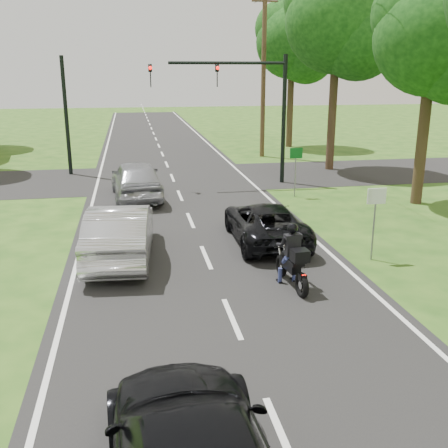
% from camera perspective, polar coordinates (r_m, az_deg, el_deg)
% --- Properties ---
extents(ground, '(140.00, 140.00, 0.00)m').
position_cam_1_polar(ground, '(11.77, 0.87, -10.27)').
color(ground, '#234A14').
rests_on(ground, ground).
extents(road, '(8.00, 100.00, 0.01)m').
position_cam_1_polar(road, '(21.10, -4.30, 1.86)').
color(road, black).
rests_on(road, ground).
extents(cross_road, '(60.00, 7.00, 0.01)m').
position_cam_1_polar(cross_road, '(26.93, -5.64, 5.01)').
color(cross_road, black).
rests_on(cross_road, ground).
extents(motorcycle_rider, '(0.58, 1.97, 1.69)m').
position_cam_1_polar(motorcycle_rider, '(13.24, 7.48, -4.15)').
color(motorcycle_rider, black).
rests_on(motorcycle_rider, ground).
extents(dark_suv, '(2.14, 4.55, 1.26)m').
position_cam_1_polar(dark_suv, '(16.67, 4.50, 0.17)').
color(dark_suv, black).
rests_on(dark_suv, road).
extents(silver_sedan, '(2.07, 4.99, 1.61)m').
position_cam_1_polar(silver_sedan, '(15.33, -11.21, -0.87)').
color(silver_sedan, silver).
rests_on(silver_sedan, road).
extents(silver_suv, '(2.30, 4.98, 1.65)m').
position_cam_1_polar(silver_suv, '(22.57, -9.52, 4.82)').
color(silver_suv, '#A2A3AA').
rests_on(silver_suv, road).
extents(traffic_signal, '(6.38, 0.44, 6.00)m').
position_cam_1_polar(traffic_signal, '(24.93, 2.37, 13.75)').
color(traffic_signal, black).
rests_on(traffic_signal, ground).
extents(signal_pole_far, '(0.20, 0.20, 6.00)m').
position_cam_1_polar(signal_pole_far, '(28.60, -16.79, 11.14)').
color(signal_pole_far, black).
rests_on(signal_pole_far, ground).
extents(utility_pole_far, '(1.60, 0.28, 10.00)m').
position_cam_1_polar(utility_pole_far, '(33.36, 4.32, 16.01)').
color(utility_pole_far, brown).
rests_on(utility_pole_far, ground).
extents(sign_white, '(0.55, 0.07, 2.12)m').
position_cam_1_polar(sign_white, '(15.36, 16.19, 1.85)').
color(sign_white, slate).
rests_on(sign_white, ground).
extents(sign_green, '(0.55, 0.07, 2.12)m').
position_cam_1_polar(sign_green, '(22.70, 7.83, 6.90)').
color(sign_green, slate).
rests_on(sign_green, ground).
extents(tree_row_c, '(4.80, 4.65, 8.76)m').
position_cam_1_polar(tree_row_c, '(22.48, 22.59, 17.64)').
color(tree_row_c, '#332316').
rests_on(tree_row_c, ground).
extents(tree_row_d, '(5.76, 5.58, 10.45)m').
position_cam_1_polar(tree_row_d, '(29.36, 12.99, 20.20)').
color(tree_row_d, '#332316').
rests_on(tree_row_d, ground).
extents(tree_row_e, '(5.28, 5.12, 9.61)m').
position_cam_1_polar(tree_row_e, '(37.92, 7.96, 18.59)').
color(tree_row_e, '#332316').
rests_on(tree_row_e, ground).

